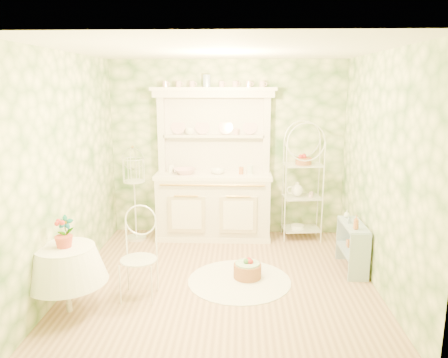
{
  "coord_description": "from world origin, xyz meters",
  "views": [
    {
      "loc": [
        0.21,
        -4.93,
        2.33
      ],
      "look_at": [
        0.0,
        0.5,
        1.15
      ],
      "focal_mm": 35.0,
      "sensor_mm": 36.0,
      "label": 1
    }
  ],
  "objects_px": {
    "cafe_chair": "(139,262)",
    "birdcage_stand": "(135,195)",
    "round_table": "(68,284)",
    "floor_basket": "(247,270)",
    "side_shelf": "(352,247)",
    "kitchen_dresser": "(213,165)",
    "bakers_rack": "(303,185)"
  },
  "relations": [
    {
      "from": "round_table",
      "to": "birdcage_stand",
      "type": "xyz_separation_m",
      "value": [
        0.19,
        2.2,
        0.39
      ]
    },
    {
      "from": "bakers_rack",
      "to": "side_shelf",
      "type": "xyz_separation_m",
      "value": [
        0.49,
        -1.17,
        -0.54
      ]
    },
    {
      "from": "floor_basket",
      "to": "birdcage_stand",
      "type": "bearing_deg",
      "value": 141.81
    },
    {
      "from": "floor_basket",
      "to": "side_shelf",
      "type": "bearing_deg",
      "value": 12.82
    },
    {
      "from": "kitchen_dresser",
      "to": "cafe_chair",
      "type": "xyz_separation_m",
      "value": [
        -0.7,
        -2.0,
        -0.72
      ]
    },
    {
      "from": "floor_basket",
      "to": "kitchen_dresser",
      "type": "bearing_deg",
      "value": 109.08
    },
    {
      "from": "floor_basket",
      "to": "cafe_chair",
      "type": "bearing_deg",
      "value": -155.71
    },
    {
      "from": "kitchen_dresser",
      "to": "cafe_chair",
      "type": "bearing_deg",
      "value": -109.32
    },
    {
      "from": "cafe_chair",
      "to": "floor_basket",
      "type": "relative_size",
      "value": 2.68
    },
    {
      "from": "floor_basket",
      "to": "round_table",
      "type": "bearing_deg",
      "value": -155.1
    },
    {
      "from": "side_shelf",
      "to": "floor_basket",
      "type": "xyz_separation_m",
      "value": [
        -1.34,
        -0.3,
        -0.21
      ]
    },
    {
      "from": "round_table",
      "to": "cafe_chair",
      "type": "distance_m",
      "value": 0.76
    },
    {
      "from": "side_shelf",
      "to": "floor_basket",
      "type": "bearing_deg",
      "value": -167.66
    },
    {
      "from": "round_table",
      "to": "bakers_rack",
      "type": "bearing_deg",
      "value": 40.73
    },
    {
      "from": "kitchen_dresser",
      "to": "floor_basket",
      "type": "distance_m",
      "value": 1.86
    },
    {
      "from": "side_shelf",
      "to": "birdcage_stand",
      "type": "xyz_separation_m",
      "value": [
        -3.02,
        1.02,
        0.38
      ]
    },
    {
      "from": "kitchen_dresser",
      "to": "cafe_chair",
      "type": "relative_size",
      "value": 2.69
    },
    {
      "from": "birdcage_stand",
      "to": "floor_basket",
      "type": "bearing_deg",
      "value": -38.19
    },
    {
      "from": "side_shelf",
      "to": "kitchen_dresser",
      "type": "bearing_deg",
      "value": 147.45
    },
    {
      "from": "round_table",
      "to": "kitchen_dresser",
      "type": "bearing_deg",
      "value": 59.45
    },
    {
      "from": "kitchen_dresser",
      "to": "birdcage_stand",
      "type": "relative_size",
      "value": 1.66
    },
    {
      "from": "bakers_rack",
      "to": "birdcage_stand",
      "type": "distance_m",
      "value": 2.54
    },
    {
      "from": "round_table",
      "to": "floor_basket",
      "type": "height_order",
      "value": "round_table"
    },
    {
      "from": "cafe_chair",
      "to": "birdcage_stand",
      "type": "height_order",
      "value": "birdcage_stand"
    },
    {
      "from": "round_table",
      "to": "cafe_chair",
      "type": "relative_size",
      "value": 0.71
    },
    {
      "from": "birdcage_stand",
      "to": "floor_basket",
      "type": "xyz_separation_m",
      "value": [
        1.69,
        -1.33,
        -0.59
      ]
    },
    {
      "from": "kitchen_dresser",
      "to": "round_table",
      "type": "height_order",
      "value": "kitchen_dresser"
    },
    {
      "from": "round_table",
      "to": "floor_basket",
      "type": "xyz_separation_m",
      "value": [
        1.88,
        0.87,
        -0.2
      ]
    },
    {
      "from": "bakers_rack",
      "to": "floor_basket",
      "type": "xyz_separation_m",
      "value": [
        -0.85,
        -1.47,
        -0.74
      ]
    },
    {
      "from": "cafe_chair",
      "to": "birdcage_stand",
      "type": "xyz_separation_m",
      "value": [
        -0.48,
        1.87,
        0.27
      ]
    },
    {
      "from": "round_table",
      "to": "side_shelf",
      "type": "bearing_deg",
      "value": 20.1
    },
    {
      "from": "birdcage_stand",
      "to": "kitchen_dresser",
      "type": "bearing_deg",
      "value": 6.25
    }
  ]
}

